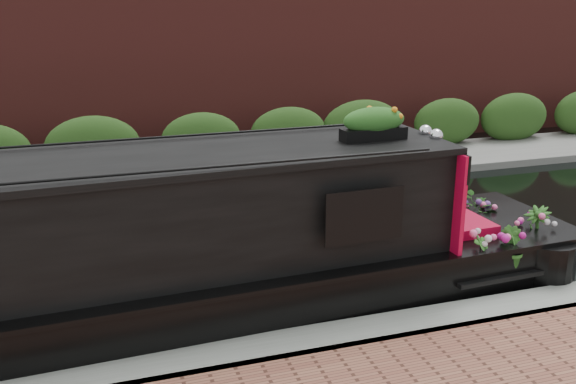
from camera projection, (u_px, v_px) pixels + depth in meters
name	position (u px, v px, depth m)	size (l,w,h in m)	color
ground	(250.00, 250.00, 10.33)	(80.00, 80.00, 0.00)	black
near_bank_coping	(324.00, 356.00, 7.33)	(40.00, 0.60, 0.50)	gray
far_bank_path	(202.00, 181.00, 14.14)	(40.00, 2.40, 0.34)	slate
far_hedge	(194.00, 171.00, 14.96)	(40.00, 1.10, 2.80)	#234416
far_brick_wall	(180.00, 150.00, 16.87)	(40.00, 1.00, 8.00)	maroon
narrowboat	(118.00, 269.00, 7.62)	(12.02, 2.56, 2.82)	black
rope_fender	(557.00, 254.00, 9.72)	(0.36, 0.36, 0.37)	brown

